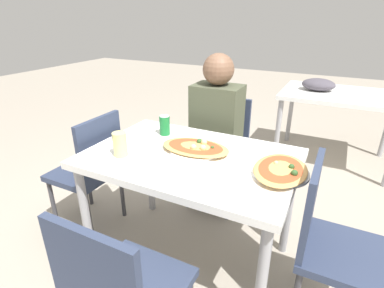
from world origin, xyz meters
TOP-DOWN VIEW (x-y plane):
  - ground_plane at (0.00, 0.00)m, footprint 14.00×14.00m
  - dining_table at (0.00, 0.00)m, footprint 1.15×0.77m
  - chair_far_seated at (-0.10, 0.71)m, footprint 0.40×0.40m
  - chair_side_left at (-0.76, -0.02)m, footprint 0.40×0.40m
  - chair_side_right at (0.76, -0.05)m, footprint 0.40×0.40m
  - person_seated at (-0.10, 0.60)m, footprint 0.35×0.26m
  - pizza_main at (0.00, 0.06)m, footprint 0.40×0.29m
  - soda_can at (-0.29, 0.20)m, footprint 0.07×0.07m
  - drink_glass at (-0.34, -0.18)m, footprint 0.08×0.08m
  - pizza_second at (0.49, 0.01)m, footprint 0.28×0.37m
  - background_table at (0.64, 1.92)m, footprint 1.10×0.80m

SIDE VIEW (x-z plane):
  - ground_plane at x=0.00m, z-range 0.00..0.00m
  - chair_far_seated at x=-0.10m, z-range 0.05..0.91m
  - chair_side_left at x=-0.76m, z-range 0.05..0.91m
  - chair_side_right at x=0.76m, z-range 0.05..0.91m
  - dining_table at x=0.00m, z-range 0.29..1.02m
  - background_table at x=0.64m, z-range 0.25..1.10m
  - person_seated at x=-0.10m, z-range 0.11..1.31m
  - pizza_second at x=0.49m, z-range 0.72..0.78m
  - pizza_main at x=0.00m, z-range 0.72..0.78m
  - soda_can at x=-0.29m, z-range 0.73..0.86m
  - drink_glass at x=-0.34m, z-range 0.73..0.87m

